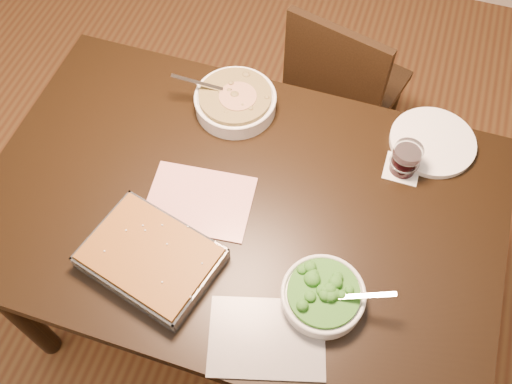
{
  "coord_description": "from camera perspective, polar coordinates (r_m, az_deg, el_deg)",
  "views": [
    {
      "loc": [
        0.28,
        -0.72,
        2.07
      ],
      "look_at": [
        0.04,
        0.02,
        0.8
      ],
      "focal_mm": 40.0,
      "sensor_mm": 36.0,
      "label": 1
    }
  ],
  "objects": [
    {
      "name": "stew_bowl",
      "position": [
        1.7,
        -2.08,
        9.09
      ],
      "size": [
        0.27,
        0.24,
        0.09
      ],
      "color": "white",
      "rests_on": "table"
    },
    {
      "name": "baking_dish",
      "position": [
        1.45,
        -10.47,
        -6.48
      ],
      "size": [
        0.37,
        0.31,
        0.06
      ],
      "rotation": [
        0.0,
        0.0,
        -0.26
      ],
      "color": "silver",
      "rests_on": "table"
    },
    {
      "name": "chair_far",
      "position": [
        2.2,
        8.51,
        10.42
      ],
      "size": [
        0.46,
        0.46,
        0.81
      ],
      "rotation": [
        0.0,
        0.0,
        2.88
      ],
      "color": "black",
      "rests_on": "ground"
    },
    {
      "name": "wine_tumbler",
      "position": [
        1.6,
        14.74,
        3.24
      ],
      "size": [
        0.08,
        0.08,
        0.09
      ],
      "color": "black",
      "rests_on": "coaster"
    },
    {
      "name": "magazine_a",
      "position": [
        1.54,
        -5.67,
        -0.89
      ],
      "size": [
        0.3,
        0.23,
        0.01
      ],
      "primitive_type": "cube",
      "rotation": [
        0.0,
        0.0,
        0.11
      ],
      "color": "#BB3541",
      "rests_on": "table"
    },
    {
      "name": "ground",
      "position": [
        2.21,
        -1.18,
        -11.02
      ],
      "size": [
        4.0,
        4.0,
        0.0
      ],
      "primitive_type": "plane",
      "color": "#4A2815",
      "rests_on": "ground"
    },
    {
      "name": "broccoli_bowl",
      "position": [
        1.4,
        6.72,
        -10.24
      ],
      "size": [
        0.23,
        0.2,
        0.08
      ],
      "color": "white",
      "rests_on": "table"
    },
    {
      "name": "dinner_plate",
      "position": [
        1.71,
        17.24,
        4.81
      ],
      "size": [
        0.24,
        0.24,
        0.02
      ],
      "primitive_type": "cylinder",
      "color": "white",
      "rests_on": "table"
    },
    {
      "name": "coaster",
      "position": [
        1.64,
        14.38,
        2.28
      ],
      "size": [
        0.1,
        0.1,
        0.0
      ],
      "primitive_type": "cube",
      "color": "white",
      "rests_on": "table"
    },
    {
      "name": "table",
      "position": [
        1.62,
        -1.59,
        -2.88
      ],
      "size": [
        1.4,
        0.9,
        0.75
      ],
      "color": "black",
      "rests_on": "ground"
    },
    {
      "name": "magazine_b",
      "position": [
        1.38,
        1.1,
        -14.36
      ],
      "size": [
        0.32,
        0.26,
        0.0
      ],
      "primitive_type": "cube",
      "rotation": [
        0.0,
        0.0,
        0.27
      ],
      "color": "#27282F",
      "rests_on": "table"
    }
  ]
}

